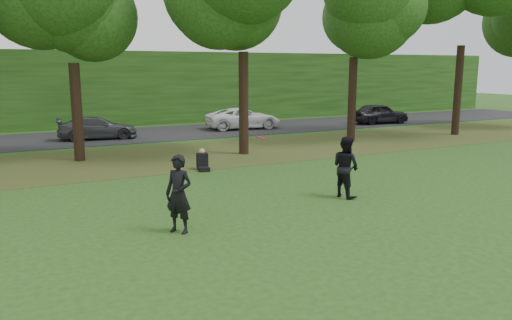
{
  "coord_description": "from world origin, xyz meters",
  "views": [
    {
      "loc": [
        -5.65,
        -8.23,
        3.94
      ],
      "look_at": [
        0.69,
        4.42,
        1.3
      ],
      "focal_mm": 35.0,
      "sensor_mm": 36.0,
      "label": 1
    }
  ],
  "objects_px": {
    "player_right": "(346,167)",
    "frisbee": "(261,138)",
    "seated_person": "(203,162)",
    "player_left": "(179,194)"
  },
  "relations": [
    {
      "from": "player_left",
      "to": "frisbee",
      "type": "distance_m",
      "value": 2.65
    },
    {
      "from": "player_left",
      "to": "frisbee",
      "type": "bearing_deg",
      "value": 58.13
    },
    {
      "from": "player_left",
      "to": "player_right",
      "type": "distance_m",
      "value": 5.71
    },
    {
      "from": "player_left",
      "to": "frisbee",
      "type": "xyz_separation_m",
      "value": [
        2.36,
        0.3,
        1.17
      ]
    },
    {
      "from": "seated_person",
      "to": "player_left",
      "type": "bearing_deg",
      "value": -104.97
    },
    {
      "from": "frisbee",
      "to": "seated_person",
      "type": "distance_m",
      "value": 6.77
    },
    {
      "from": "frisbee",
      "to": "seated_person",
      "type": "relative_size",
      "value": 0.37
    },
    {
      "from": "player_right",
      "to": "seated_person",
      "type": "relative_size",
      "value": 2.26
    },
    {
      "from": "player_left",
      "to": "frisbee",
      "type": "height_order",
      "value": "frisbee"
    },
    {
      "from": "player_right",
      "to": "frisbee",
      "type": "bearing_deg",
      "value": 91.73
    }
  ]
}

